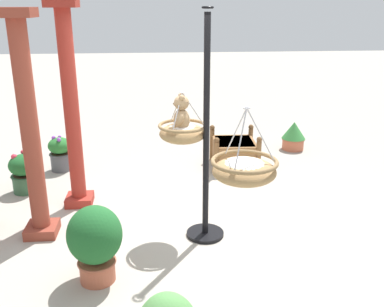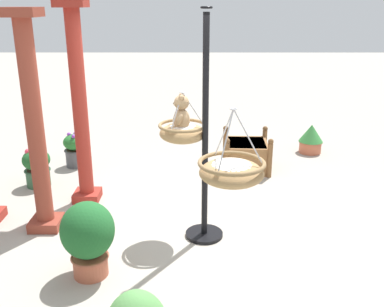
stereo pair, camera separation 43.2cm
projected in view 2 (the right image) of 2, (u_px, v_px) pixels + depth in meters
name	position (u px, v px, depth m)	size (l,w,h in m)	color
ground_plane	(198.00, 230.00, 5.29)	(40.00, 40.00, 0.00)	#A8A093
display_pole_central	(205.00, 171.00, 4.90)	(0.44, 0.44, 2.58)	black
hanging_basket_with_teddy	(183.00, 132.00, 4.91)	(0.55, 0.55, 0.58)	#A37F51
teddy_bear	(181.00, 115.00, 4.85)	(0.30, 0.27, 0.43)	tan
hanging_basket_left_high	(232.00, 171.00, 3.72)	(0.58, 0.58, 0.66)	#A37F51
greenhouse_pillar_right	(80.00, 110.00, 5.71)	(0.37, 0.37, 2.66)	#9E2D23
greenhouse_pillar_far_back	(35.00, 130.00, 4.96)	(0.38, 0.38, 2.57)	brown
wooden_planter_box	(246.00, 154.00, 7.18)	(0.84, 0.79, 0.63)	olive
potted_plant_fern_front	(37.00, 167.00, 6.49)	(0.40, 0.40, 0.61)	#2D5638
potted_plant_tall_leafy	(311.00, 138.00, 7.96)	(0.44, 0.44, 0.53)	#BC6042
potted_plant_small_succulent	(75.00, 149.00, 7.28)	(0.37, 0.37, 0.59)	#4C4C51
potted_plant_conical_shrub	(88.00, 236.00, 4.29)	(0.53, 0.53, 0.80)	#AD563D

